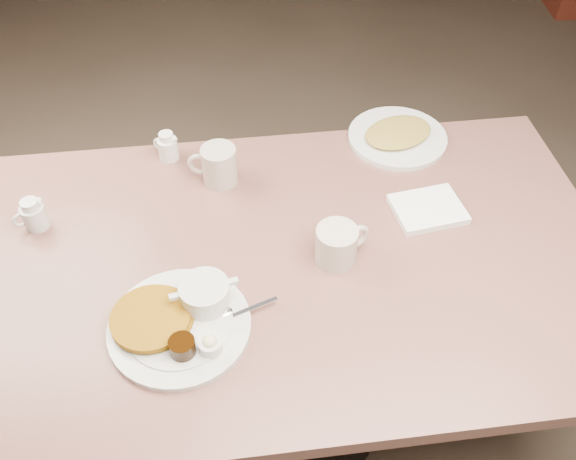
{
  "coord_description": "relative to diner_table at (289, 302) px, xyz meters",
  "views": [
    {
      "loc": [
        -0.11,
        -0.89,
        1.8
      ],
      "look_at": [
        0.0,
        0.02,
        0.82
      ],
      "focal_mm": 37.81,
      "sensor_mm": 36.0,
      "label": 1
    }
  ],
  "objects": [
    {
      "name": "diner_table",
      "position": [
        0.0,
        0.0,
        0.0
      ],
      "size": [
        1.5,
        0.9,
        0.75
      ],
      "color": "#84564C",
      "rests_on": "ground"
    },
    {
      "name": "main_plate",
      "position": [
        -0.24,
        -0.15,
        0.19
      ],
      "size": [
        0.38,
        0.35,
        0.07
      ],
      "color": "silver",
      "rests_on": "diner_table"
    },
    {
      "name": "coffee_mug_near",
      "position": [
        0.11,
        -0.01,
        0.22
      ],
      "size": [
        0.14,
        0.12,
        0.09
      ],
      "color": "beige",
      "rests_on": "diner_table"
    },
    {
      "name": "napkin",
      "position": [
        0.35,
        0.1,
        0.18
      ],
      "size": [
        0.18,
        0.15,
        0.02
      ],
      "color": "white",
      "rests_on": "diner_table"
    },
    {
      "name": "coffee_mug_far",
      "position": [
        -0.14,
        0.28,
        0.22
      ],
      "size": [
        0.13,
        0.1,
        0.1
      ],
      "color": "#BDB0A1",
      "rests_on": "diner_table"
    },
    {
      "name": "creamer_left",
      "position": [
        -0.58,
        0.17,
        0.21
      ],
      "size": [
        0.08,
        0.06,
        0.08
      ],
      "color": "silver",
      "rests_on": "diner_table"
    },
    {
      "name": "creamer_right",
      "position": [
        -0.27,
        0.39,
        0.21
      ],
      "size": [
        0.07,
        0.06,
        0.08
      ],
      "color": "silver",
      "rests_on": "diner_table"
    },
    {
      "name": "hash_plate",
      "position": [
        0.35,
        0.39,
        0.18
      ],
      "size": [
        0.36,
        0.36,
        0.04
      ],
      "color": "silver",
      "rests_on": "diner_table"
    }
  ]
}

